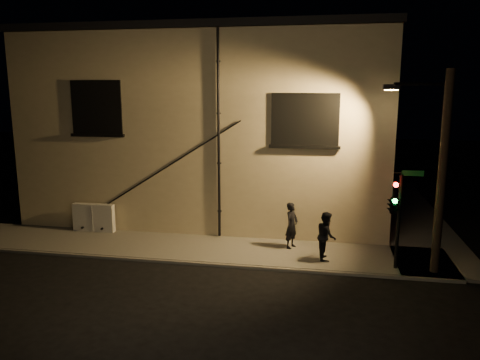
% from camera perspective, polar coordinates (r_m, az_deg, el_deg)
% --- Properties ---
extents(ground, '(90.00, 90.00, 0.00)m').
position_cam_1_polar(ground, '(16.62, 1.39, -10.69)').
color(ground, black).
extents(sidewalk, '(21.00, 16.00, 0.12)m').
position_cam_1_polar(sidewalk, '(20.60, 6.69, -6.23)').
color(sidewalk, slate).
rests_on(sidewalk, ground).
extents(building, '(16.20, 12.23, 8.80)m').
position_cam_1_polar(building, '(24.89, -2.18, 7.03)').
color(building, beige).
rests_on(building, ground).
extents(utility_cabinet, '(1.82, 0.31, 1.20)m').
position_cam_1_polar(utility_cabinet, '(21.10, -17.39, -4.39)').
color(utility_cabinet, silver).
rests_on(utility_cabinet, sidewalk).
extents(pedestrian_a, '(0.67, 0.77, 1.78)m').
position_cam_1_polar(pedestrian_a, '(18.11, 6.31, -5.51)').
color(pedestrian_a, black).
rests_on(pedestrian_a, sidewalk).
extents(pedestrian_b, '(0.74, 0.91, 1.75)m').
position_cam_1_polar(pedestrian_b, '(17.11, 10.48, -6.69)').
color(pedestrian_b, black).
rests_on(pedestrian_b, sidewalk).
extents(traffic_signal, '(1.27, 2.01, 3.40)m').
position_cam_1_polar(traffic_signal, '(16.35, 18.24, -2.75)').
color(traffic_signal, black).
rests_on(traffic_signal, sidewalk).
extents(streetlamp_pole, '(2.02, 1.38, 6.78)m').
position_cam_1_polar(streetlamp_pole, '(16.46, 23.04, 1.35)').
color(streetlamp_pole, black).
rests_on(streetlamp_pole, ground).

